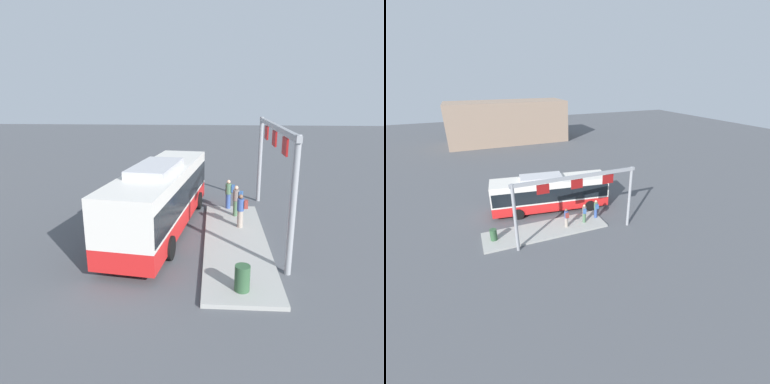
# 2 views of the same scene
# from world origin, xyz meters

# --- Properties ---
(ground_plane) EXTENTS (120.00, 120.00, 0.00)m
(ground_plane) POSITION_xyz_m (0.00, 0.00, 0.00)
(ground_plane) COLOR #4C4F54
(platform_curb) EXTENTS (10.00, 2.80, 0.16)m
(platform_curb) POSITION_xyz_m (-1.56, -3.56, 0.08)
(platform_curb) COLOR #9E9E99
(platform_curb) RESTS_ON ground
(bus_main) EXTENTS (10.86, 3.91, 3.46)m
(bus_main) POSITION_xyz_m (-0.01, 0.00, 1.81)
(bus_main) COLOR red
(bus_main) RESTS_ON ground
(person_boarding) EXTENTS (0.37, 0.55, 1.67)m
(person_boarding) POSITION_xyz_m (3.06, -3.41, 1.05)
(person_boarding) COLOR #334C8C
(person_boarding) RESTS_ON platform_curb
(person_waiting_near) EXTENTS (0.45, 0.59, 1.67)m
(person_waiting_near) POSITION_xyz_m (1.79, -3.77, 1.05)
(person_waiting_near) COLOR #476B4C
(person_waiting_near) RESTS_ON platform_curb
(person_waiting_mid) EXTENTS (0.35, 0.53, 1.67)m
(person_waiting_mid) POSITION_xyz_m (0.14, -3.89, 1.05)
(person_waiting_mid) COLOR gray
(person_waiting_mid) RESTS_ON platform_curb
(platform_sign_gantry) EXTENTS (9.67, 0.24, 5.20)m
(platform_sign_gantry) POSITION_xyz_m (0.47, -5.34, 3.77)
(platform_sign_gantry) COLOR gray
(platform_sign_gantry) RESTS_ON ground
(trash_bin) EXTENTS (0.52, 0.52, 0.90)m
(trash_bin) POSITION_xyz_m (-5.66, -3.52, 0.61)
(trash_bin) COLOR #2D5133
(trash_bin) RESTS_ON platform_curb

